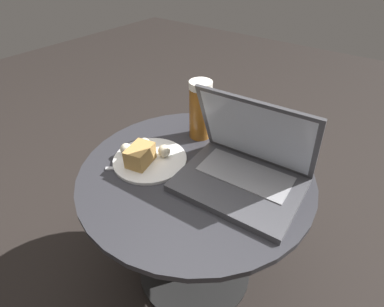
# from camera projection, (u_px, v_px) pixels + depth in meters

# --- Properties ---
(ground_plane) EXTENTS (6.00, 6.00, 0.00)m
(ground_plane) POSITION_uv_depth(u_px,v_px,m) (195.00, 268.00, 1.17)
(ground_plane) COLOR black
(table) EXTENTS (0.68, 0.68, 0.50)m
(table) POSITION_uv_depth(u_px,v_px,m) (195.00, 206.00, 0.96)
(table) COLOR black
(table) RESTS_ON ground_plane
(laptop) EXTENTS (0.34, 0.27, 0.25)m
(laptop) POSITION_uv_depth(u_px,v_px,m) (245.00, 167.00, 0.80)
(laptop) COLOR #47474C
(laptop) RESTS_ON table
(beer_glass) EXTENTS (0.07, 0.07, 0.19)m
(beer_glass) POSITION_uv_depth(u_px,v_px,m) (200.00, 110.00, 0.96)
(beer_glass) COLOR brown
(beer_glass) RESTS_ON table
(snack_plate) EXTENTS (0.22, 0.22, 0.06)m
(snack_plate) POSITION_uv_depth(u_px,v_px,m) (146.00, 156.00, 0.90)
(snack_plate) COLOR white
(snack_plate) RESTS_ON table
(fork) EXTENTS (0.13, 0.12, 0.00)m
(fork) POSITION_uv_depth(u_px,v_px,m) (138.00, 167.00, 0.88)
(fork) COLOR #B2B2B7
(fork) RESTS_ON table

